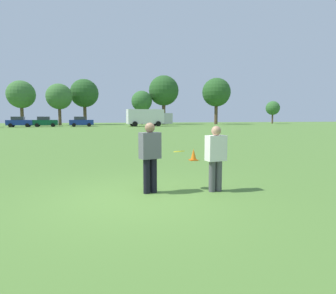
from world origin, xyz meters
TOP-DOWN VIEW (x-y plane):
  - ground_plane at (0.00, 0.00)m, footprint 165.09×165.09m
  - player_thrower at (0.42, 0.38)m, footprint 0.52×0.39m
  - player_defender at (1.97, 0.17)m, footprint 0.50×0.33m
  - frisbee at (1.17, 0.55)m, footprint 0.27×0.27m
  - traffic_cone at (2.99, 4.99)m, footprint 0.32×0.32m
  - parked_car_mid_left at (-14.68, 48.43)m, footprint 4.33×2.47m
  - parked_car_center at (-10.59, 48.85)m, footprint 4.33×2.47m
  - parked_car_mid_right at (-4.35, 48.22)m, footprint 4.33×2.47m
  - box_truck at (7.95, 47.81)m, footprint 8.66×3.44m
  - tree_west_maple at (-16.88, 59.26)m, footprint 5.70×5.70m
  - tree_center_elm at (-9.25, 57.86)m, footprint 5.33×5.33m
  - tree_east_birch at (-4.37, 61.73)m, footprint 6.29×6.29m
  - tree_east_oak at (8.48, 60.75)m, footprint 4.80×4.80m
  - tree_far_east_pine at (13.91, 61.72)m, footprint 7.13×7.13m
  - tree_far_west_pine at (26.15, 58.78)m, footprint 6.76×6.76m
  - tree_horizon_center at (43.45, 61.96)m, footprint 3.63×3.63m

SIDE VIEW (x-z plane):
  - ground_plane at x=0.00m, z-range 0.00..0.00m
  - traffic_cone at x=2.99m, z-range -0.01..0.47m
  - player_defender at x=1.97m, z-range 0.09..1.67m
  - parked_car_mid_left at x=-14.68m, z-range 0.01..1.83m
  - parked_car_center at x=-10.59m, z-range 0.01..1.83m
  - parked_car_mid_right at x=-4.35m, z-range 0.01..1.83m
  - player_thrower at x=0.42m, z-range 0.10..1.76m
  - frisbee at x=1.17m, z-range 0.91..0.98m
  - box_truck at x=7.95m, z-range 0.16..3.34m
  - tree_horizon_center at x=43.45m, z-range 1.11..7.01m
  - tree_east_oak at x=8.48m, z-range 1.47..9.27m
  - tree_center_elm at x=-9.25m, z-range 1.63..10.30m
  - tree_west_maple at x=-16.88m, z-range 1.74..10.99m
  - tree_east_birch at x=-4.37m, z-range 1.92..12.14m
  - tree_far_west_pine at x=26.15m, z-range 2.06..13.05m
  - tree_far_east_pine at x=13.91m, z-range 2.18..13.76m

